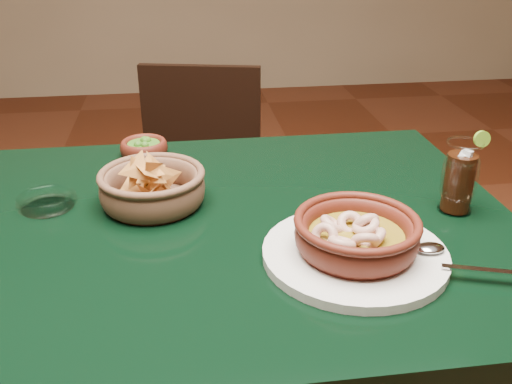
{
  "coord_description": "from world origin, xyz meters",
  "views": [
    {
      "loc": [
        0.02,
        -0.87,
        1.23
      ],
      "look_at": [
        0.14,
        -0.02,
        0.81
      ],
      "focal_mm": 40.0,
      "sensor_mm": 36.0,
      "label": 1
    }
  ],
  "objects": [
    {
      "name": "guacamole_ramekin",
      "position": [
        -0.06,
        0.32,
        0.77
      ],
      "size": [
        0.12,
        0.12,
        0.04
      ],
      "color": "#48170E",
      "rests_on": "dining_table"
    },
    {
      "name": "dining_chair",
      "position": [
        0.06,
        0.7,
        0.46
      ],
      "size": [
        0.46,
        0.46,
        0.83
      ],
      "color": "black",
      "rests_on": "ground"
    },
    {
      "name": "glass_ashtray",
      "position": [
        -0.23,
        0.09,
        0.76
      ],
      "size": [
        0.12,
        0.12,
        0.03
      ],
      "color": "white",
      "rests_on": "dining_table"
    },
    {
      "name": "cola_drink",
      "position": [
        0.5,
        -0.02,
        0.81
      ],
      "size": [
        0.13,
        0.13,
        0.15
      ],
      "color": "white",
      "rests_on": "dining_table"
    },
    {
      "name": "dining_table",
      "position": [
        0.0,
        0.0,
        0.65
      ],
      "size": [
        1.2,
        0.8,
        0.75
      ],
      "color": "black",
      "rests_on": "ground"
    },
    {
      "name": "chip_basket",
      "position": [
        -0.04,
        0.08,
        0.79
      ],
      "size": [
        0.23,
        0.23,
        0.13
      ],
      "color": "brown",
      "rests_on": "dining_table"
    },
    {
      "name": "shrimp_plate",
      "position": [
        0.28,
        -0.15,
        0.78
      ],
      "size": [
        0.37,
        0.29,
        0.08
      ],
      "color": "silver",
      "rests_on": "dining_table"
    }
  ]
}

